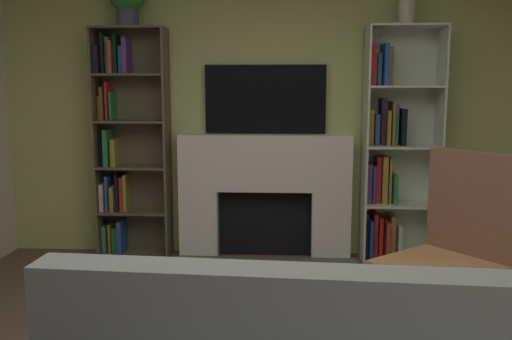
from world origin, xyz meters
TOP-DOWN VIEW (x-y plane):
  - wall_back_accent at (0.00, 2.71)m, footprint 4.76×0.06m
  - fireplace at (0.00, 2.56)m, footprint 1.60×0.53m
  - tv at (0.00, 2.65)m, footprint 1.05×0.06m
  - bookshelf_left at (-1.23, 2.58)m, footprint 0.63×0.27m
  - bookshelf_right at (1.08, 2.55)m, footprint 0.63×0.33m
  - vase_with_flowers at (1.16, 2.52)m, footprint 0.14×0.14m
  - armchair at (1.16, 0.98)m, footprint 0.87×0.86m

SIDE VIEW (x-z plane):
  - armchair at x=1.16m, z-range -0.02..1.11m
  - fireplace at x=0.00m, z-range 0.03..1.13m
  - bookshelf_right at x=1.08m, z-range -0.07..1.94m
  - bookshelf_left at x=-1.23m, z-range 0.00..2.01m
  - wall_back_accent at x=0.00m, z-range 0.00..2.54m
  - tv at x=0.00m, z-range 1.09..1.69m
  - vase_with_flowers at x=1.16m, z-range 1.93..2.35m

